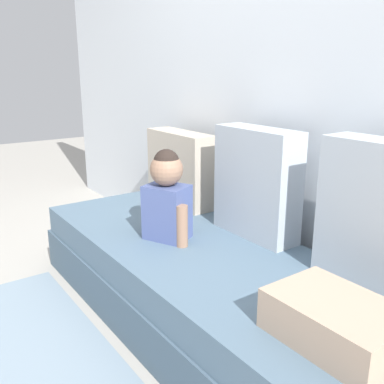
{
  "coord_description": "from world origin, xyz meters",
  "views": [
    {
      "loc": [
        1.48,
        -1.13,
        1.2
      ],
      "look_at": [
        -0.11,
        0.0,
        0.63
      ],
      "focal_mm": 40.43,
      "sensor_mm": 36.0,
      "label": 1
    }
  ],
  "objects": [
    {
      "name": "ground_plane",
      "position": [
        0.0,
        0.0,
        0.0
      ],
      "size": [
        12.0,
        12.0,
        0.0
      ],
      "primitive_type": "plane",
      "color": "#B2ADA3"
    },
    {
      "name": "back_wall",
      "position": [
        0.0,
        0.54,
        1.26
      ],
      "size": [
        5.35,
        0.1,
        2.52
      ],
      "primitive_type": "cube",
      "color": "silver",
      "rests_on": "ground"
    },
    {
      "name": "couch",
      "position": [
        0.0,
        0.0,
        0.19
      ],
      "size": [
        2.15,
        0.82,
        0.38
      ],
      "color": "#495F70",
      "rests_on": "ground"
    },
    {
      "name": "throw_pillow_left",
      "position": [
        -0.67,
        0.31,
        0.61
      ],
      "size": [
        0.52,
        0.16,
        0.44
      ],
      "primitive_type": "cube",
      "color": "#C1B29E",
      "rests_on": "couch"
    },
    {
      "name": "throw_pillow_center",
      "position": [
        0.0,
        0.31,
        0.65
      ],
      "size": [
        0.46,
        0.16,
        0.54
      ],
      "primitive_type": "cube",
      "color": "#B2BCC6",
      "rests_on": "couch"
    },
    {
      "name": "throw_pillow_right",
      "position": [
        0.67,
        0.31,
        0.67
      ],
      "size": [
        0.48,
        0.16,
        0.57
      ],
      "primitive_type": "cube",
      "color": "#B2BCC6",
      "rests_on": "couch"
    },
    {
      "name": "toddler",
      "position": [
        -0.22,
        -0.07,
        0.6
      ],
      "size": [
        0.31,
        0.23,
        0.45
      ],
      "color": "#4C5B93",
      "rests_on": "couch"
    },
    {
      "name": "banana",
      "position": [
        -0.44,
        -0.02,
        0.4
      ],
      "size": [
        0.17,
        0.1,
        0.04
      ],
      "primitive_type": "ellipsoid",
      "rotation": [
        0.0,
        0.0,
        -0.34
      ],
      "color": "yellow",
      "rests_on": "couch"
    },
    {
      "name": "folded_blanket",
      "position": [
        0.8,
        -0.1,
        0.45
      ],
      "size": [
        0.4,
        0.28,
        0.14
      ],
      "primitive_type": "cube",
      "color": "tan",
      "rests_on": "couch"
    }
  ]
}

